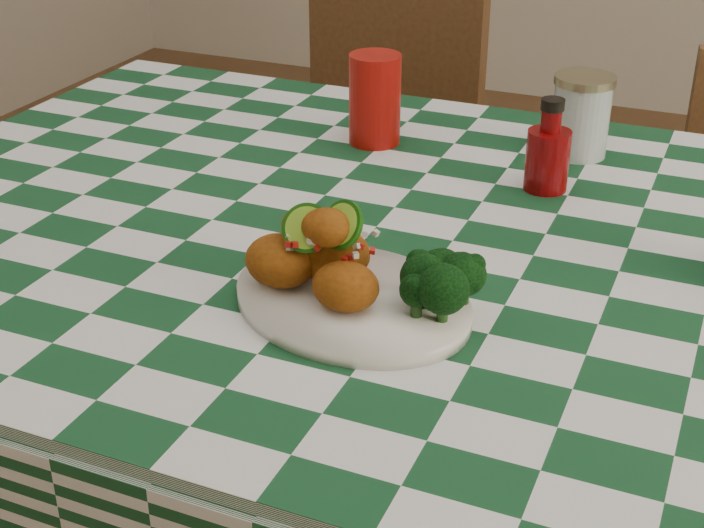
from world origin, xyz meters
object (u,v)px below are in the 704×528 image
at_px(mason_jar, 581,116).
at_px(wooden_chair_left, 353,205).
at_px(red_tumbler, 375,99).
at_px(dining_table, 439,485).
at_px(plate, 352,301).
at_px(fried_chicken_pile, 331,250).
at_px(ketchup_bottle, 549,145).

relative_size(mason_jar, wooden_chair_left, 0.13).
bearing_deg(red_tumbler, mason_jar, 13.46).
height_order(dining_table, plate, plate).
relative_size(fried_chicken_pile, ketchup_bottle, 1.17).
relative_size(plate, red_tumbler, 2.01).
xyz_separation_m(fried_chicken_pile, ketchup_bottle, (0.14, 0.41, -0.00)).
xyz_separation_m(red_tumbler, wooden_chair_left, (-0.23, 0.45, -0.40)).
distance_m(dining_table, wooden_chair_left, 0.86).
relative_size(dining_table, plate, 5.94).
bearing_deg(plate, red_tumbler, 109.27).
bearing_deg(ketchup_bottle, plate, -106.12).
distance_m(dining_table, ketchup_bottle, 0.51).
distance_m(fried_chicken_pile, red_tumbler, 0.51).
bearing_deg(wooden_chair_left, fried_chicken_pile, -62.17).
height_order(fried_chicken_pile, mason_jar, mason_jar).
distance_m(plate, fried_chicken_pile, 0.06).
xyz_separation_m(red_tumbler, ketchup_bottle, (0.29, -0.08, -0.00)).
bearing_deg(plate, dining_table, 76.08).
relative_size(plate, mason_jar, 2.29).
bearing_deg(mason_jar, plate, -103.38).
xyz_separation_m(plate, fried_chicken_pile, (-0.02, 0.00, 0.06)).
bearing_deg(mason_jar, red_tumbler, -166.54).
bearing_deg(plate, fried_chicken_pile, 180.00).
bearing_deg(dining_table, wooden_chair_left, 121.47).
bearing_deg(mason_jar, ketchup_bottle, -95.56).
distance_m(dining_table, plate, 0.45).
height_order(dining_table, mason_jar, mason_jar).
bearing_deg(dining_table, fried_chicken_pile, -110.33).
relative_size(dining_table, red_tumbler, 11.95).
distance_m(dining_table, fried_chicken_pile, 0.51).
relative_size(fried_chicken_pile, wooden_chair_left, 0.17).
distance_m(dining_table, mason_jar, 0.58).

